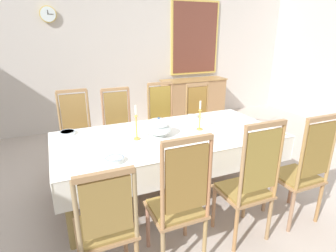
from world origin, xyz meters
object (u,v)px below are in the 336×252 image
Objects in this scene: soup_tureen at (159,127)px; spoon_secondary at (198,116)px; bowl_far_left at (115,159)px; mounted_clock at (48,14)px; sideboard at (193,99)px; bowl_near_left at (273,133)px; chair_south_d at (303,170)px; spoon_primary at (278,132)px; chair_north_c at (163,120)px; chair_north_d at (200,117)px; dining_table at (170,140)px; candlestick_west at (136,126)px; bowl_near_right at (192,116)px; bowl_far_right at (67,133)px; candlestick_east at (200,118)px; chair_south_a at (106,225)px; framed_painting at (195,38)px; chair_north_a at (77,132)px; chair_south_c at (249,183)px; chair_north_b at (119,127)px; chair_south_b at (179,201)px.

soup_tureen is 1.60× the size of spoon_secondary.
mounted_clock is (-0.34, 3.24, 1.38)m from bowl_far_left.
spoon_secondary is (1.40, 0.94, -0.02)m from bowl_far_left.
sideboard is at bearing -5.05° from mounted_clock.
mounted_clock reaches higher than spoon_secondary.
sideboard is (0.58, 3.02, -0.33)m from bowl_near_left.
chair_south_d is 6.77× the size of spoon_primary.
chair_north_d is (0.66, -0.00, -0.02)m from chair_north_c.
candlestick_west reaches higher than dining_table.
candlestick_west is 1.05m from bowl_near_right.
chair_north_c is at bearing 54.32° from candlestick_west.
bowl_near_right is 1.63m from bowl_far_right.
spoon_primary is 0.63× the size of mounted_clock.
soup_tureen is at bearing 180.00° from dining_table.
sideboard is at bearing 79.07° from bowl_near_left.
chair_north_d is 1.23m from candlestick_east.
framed_painting is at bearing 53.98° from chair_south_a.
candlestick_east is (1.35, -1.02, 0.33)m from chair_north_a.
chair_south_c is 1.16m from soup_tureen.
spoon_secondary is (1.01, -0.53, 0.19)m from chair_north_b.
chair_south_b is 7.26× the size of bowl_near_right.
candlestick_west reaches higher than soup_tureen.
spoon_primary is 3.05m from sideboard.
spoon_primary is 0.12× the size of sideboard.
chair_south_a is 2.81m from chair_north_d.
dining_table is at bearing -180.00° from candlestick_east.
soup_tureen is 0.27m from candlestick_west.
chair_south_c is 0.66m from chair_south_d.
chair_south_a reaches higher than sideboard.
mounted_clock is at bearing 123.87° from bowl_near_left.
chair_north_a is at bearing 29.98° from sideboard.
chair_north_c is (1.29, 0.00, 0.00)m from chair_north_a.
soup_tureen is 1.80× the size of bowl_near_left.
sideboard is (2.64, 3.56, -0.10)m from chair_south_a.
candlestick_east reaches higher than sideboard.
chair_north_c is 0.66m from chair_north_d.
bowl_far_left is (-0.38, -1.47, 0.21)m from chair_north_b.
chair_south_c is 3.37× the size of candlestick_east.
bowl_far_right is (-2.08, 1.49, 0.19)m from chair_south_d.
chair_north_d is 1.50m from spoon_primary.
chair_north_d is at bearing 94.17° from bowl_near_left.
chair_south_a is 3.71× the size of soup_tureen.
dining_table is 0.87m from bowl_far_left.
bowl_far_left is 3.87m from sideboard.
framed_painting is at bearing 63.01° from candlestick_east.
bowl_near_right is at bearing 34.31° from soup_tureen.
spoon_primary is (2.16, -1.47, 0.18)m from chair_north_a.
chair_north_a is at bearing 0.02° from chair_north_c.
chair_south_a reaches higher than spoon_secondary.
chair_south_a is 0.87× the size of chair_south_c.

